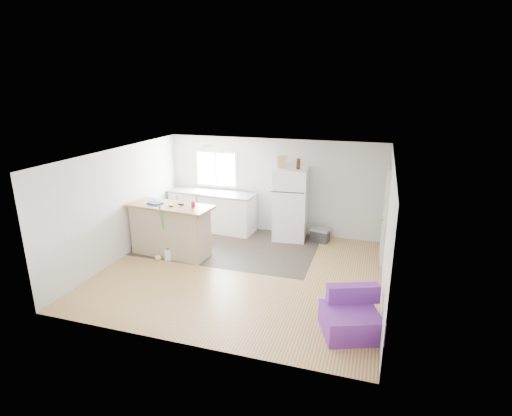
{
  "coord_description": "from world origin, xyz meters",
  "views": [
    {
      "loc": [
        2.51,
        -6.98,
        3.66
      ],
      "look_at": [
        0.1,
        0.7,
        1.17
      ],
      "focal_mm": 28.0,
      "sensor_mm": 36.0,
      "label": 1
    }
  ],
  "objects": [
    {
      "name": "refrigerator",
      "position": [
        0.53,
        2.12,
        0.88
      ],
      "size": [
        0.84,
        0.81,
        1.77
      ],
      "rotation": [
        0.0,
        0.0,
        0.09
      ],
      "color": "white",
      "rests_on": "floor"
    },
    {
      "name": "window",
      "position": [
        -1.55,
        2.49,
        1.55
      ],
      "size": [
        1.18,
        0.06,
        0.98
      ],
      "color": "white",
      "rests_on": "back_wall"
    },
    {
      "name": "ceiling_fixture",
      "position": [
        -1.2,
        1.2,
        2.36
      ],
      "size": [
        0.3,
        0.3,
        0.07
      ],
      "primitive_type": "cylinder",
      "color": "white",
      "rests_on": "ceiling"
    },
    {
      "name": "peninsula",
      "position": [
        -1.79,
        0.37,
        0.59
      ],
      "size": [
        1.94,
        0.89,
        1.16
      ],
      "rotation": [
        0.0,
        0.0,
        -0.09
      ],
      "color": "tan",
      "rests_on": "floor"
    },
    {
      "name": "vinyl_zone",
      "position": [
        -0.73,
        1.25,
        0.0
      ],
      "size": [
        4.05,
        2.5,
        0.0
      ],
      "primitive_type": "cube",
      "color": "#352F28",
      "rests_on": "floor"
    },
    {
      "name": "kitchen_cabinets",
      "position": [
        -1.54,
        2.15,
        0.52
      ],
      "size": [
        2.33,
        0.88,
        1.31
      ],
      "rotation": [
        0.0,
        0.0,
        -0.08
      ],
      "color": "white",
      "rests_on": "floor"
    },
    {
      "name": "room",
      "position": [
        0.0,
        0.0,
        1.2
      ],
      "size": [
        5.51,
        5.01,
        2.41
      ],
      "color": "olive",
      "rests_on": "ground"
    },
    {
      "name": "bottle_right",
      "position": [
        0.69,
        2.06,
        1.89
      ],
      "size": [
        0.09,
        0.09,
        0.25
      ],
      "primitive_type": "cylinder",
      "rotation": [
        0.0,
        0.0,
        -0.42
      ],
      "color": "#3B170A",
      "rests_on": "refrigerator"
    },
    {
      "name": "cardboard_box",
      "position": [
        0.32,
        2.03,
        1.92
      ],
      "size": [
        0.21,
        0.12,
        0.3
      ],
      "primitive_type": "cube",
      "rotation": [
        0.0,
        0.0,
        0.11
      ],
      "color": "tan",
      "rests_on": "refrigerator"
    },
    {
      "name": "cooler",
      "position": [
        1.28,
        2.13,
        0.17
      ],
      "size": [
        0.5,
        0.39,
        0.34
      ],
      "rotation": [
        0.0,
        0.0,
        -0.23
      ],
      "color": "#2B2C2E",
      "rests_on": "floor"
    },
    {
      "name": "interior_door",
      "position": [
        2.72,
        1.55,
        1.02
      ],
      "size": [
        0.11,
        0.92,
        2.1
      ],
      "color": "white",
      "rests_on": "right_wall"
    },
    {
      "name": "bottle_left",
      "position": [
        0.72,
        2.06,
        1.89
      ],
      "size": [
        0.08,
        0.08,
        0.25
      ],
      "primitive_type": "cylinder",
      "rotation": [
        0.0,
        0.0,
        0.21
      ],
      "color": "#3B170A",
      "rests_on": "refrigerator"
    },
    {
      "name": "mop",
      "position": [
        -1.87,
        0.01,
        0.23
      ],
      "size": [
        0.23,
        0.36,
        1.27
      ],
      "rotation": [
        0.0,
        0.0,
        0.15
      ],
      "color": "green",
      "rests_on": "floor"
    },
    {
      "name": "blue_tray",
      "position": [
        -2.11,
        0.35,
        1.18
      ],
      "size": [
        0.34,
        0.28,
        0.04
      ],
      "primitive_type": "cube",
      "rotation": [
        0.0,
        0.0,
        -0.21
      ],
      "color": "#1344B6",
      "rests_on": "peninsula"
    },
    {
      "name": "red_cup",
      "position": [
        -1.21,
        0.39,
        1.22
      ],
      "size": [
        0.1,
        0.1,
        0.12
      ],
      "primitive_type": "cylinder",
      "rotation": [
        0.0,
        0.0,
        0.24
      ],
      "color": "red",
      "rests_on": "peninsula"
    },
    {
      "name": "cleaner_jug",
      "position": [
        -1.7,
        0.05,
        0.12
      ],
      "size": [
        0.15,
        0.13,
        0.29
      ],
      "rotation": [
        0.0,
        0.0,
        0.34
      ],
      "color": "white",
      "rests_on": "floor"
    },
    {
      "name": "tool_a",
      "position": [
        -1.53,
        0.44,
        1.17
      ],
      "size": [
        0.15,
        0.09,
        0.03
      ],
      "primitive_type": "cube",
      "rotation": [
        0.0,
        0.0,
        -0.32
      ],
      "color": "black",
      "rests_on": "peninsula"
    },
    {
      "name": "tool_b",
      "position": [
        -1.67,
        0.27,
        1.17
      ],
      "size": [
        0.11,
        0.07,
        0.03
      ],
      "primitive_type": "cube",
      "rotation": [
        0.0,
        0.0,
        -0.28
      ],
      "color": "black",
      "rests_on": "peninsula"
    },
    {
      "name": "purple_seat",
      "position": [
        2.29,
        -1.44,
        0.25
      ],
      "size": [
        1.04,
        1.03,
        0.67
      ],
      "rotation": [
        0.0,
        0.0,
        0.37
      ],
      "color": "#6F2D93",
      "rests_on": "floor"
    }
  ]
}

